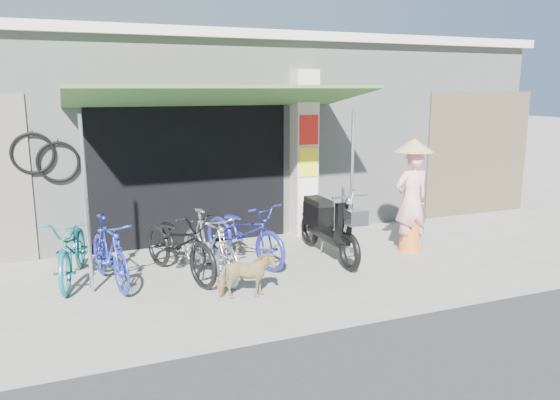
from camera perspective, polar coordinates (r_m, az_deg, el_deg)
name	(u,v)px	position (r m, az deg, el deg)	size (l,w,h in m)	color
ground	(320,282)	(7.79, 4.17, -8.49)	(80.00, 80.00, 0.00)	gray
bicycle_shop	(218,127)	(12.12, -6.47, 7.57)	(12.30, 5.30, 3.66)	gray
shop_pillar	(304,154)	(9.96, 2.48, 4.82)	(0.42, 0.44, 3.00)	beige
awning	(222,99)	(8.51, -6.09, 10.47)	(4.60, 1.88, 2.72)	#33602B
neighbour_right	(478,154)	(12.40, 19.98, 4.56)	(2.60, 0.06, 2.60)	brown
bike_teal	(73,248)	(8.20, -20.81, -4.73)	(0.63, 1.81, 0.95)	#197372
bike_blue	(110,252)	(7.86, -17.39, -5.18)	(0.45, 1.58, 0.95)	navy
bike_black	(180,243)	(7.96, -10.43, -4.44)	(0.67, 1.91, 1.00)	black
bike_silver	(209,245)	(7.81, -7.41, -4.72)	(0.46, 1.64, 0.99)	#B7B6BB
bike_navy	(244,232)	(8.49, -3.77, -3.36)	(0.64, 1.85, 0.97)	navy
street_dog	(246,276)	(7.09, -3.57, -7.89)	(0.33, 0.74, 0.62)	tan
moped	(327,225)	(8.77, 4.93, -2.66)	(0.57, 2.01, 1.14)	black
nun	(412,197)	(9.25, 13.60, 0.36)	(0.64, 0.64, 1.88)	pink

